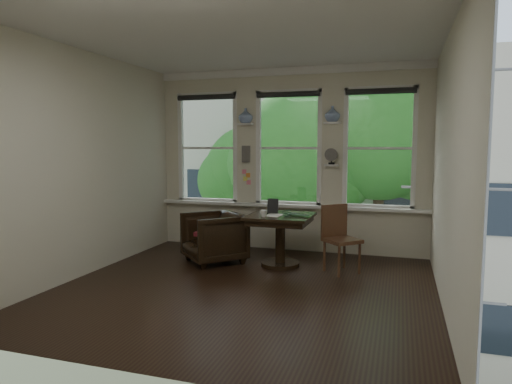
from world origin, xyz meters
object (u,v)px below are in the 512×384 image
(laptop, at_px, (296,216))
(mug, at_px, (264,213))
(table, at_px, (280,240))
(side_chair_right, at_px, (342,240))
(armchair_left, at_px, (214,237))

(laptop, bearing_deg, mug, -132.24)
(table, relative_size, side_chair_right, 0.98)
(table, xyz_separation_m, armchair_left, (-1.00, -0.09, -0.00))
(side_chair_right, height_order, mug, side_chair_right)
(armchair_left, relative_size, side_chair_right, 0.89)
(armchair_left, relative_size, laptop, 2.34)
(side_chair_right, xyz_separation_m, mug, (-1.07, -0.17, 0.34))
(side_chair_right, relative_size, mug, 8.93)
(laptop, relative_size, mug, 3.41)
(table, height_order, side_chair_right, side_chair_right)
(side_chair_right, xyz_separation_m, laptop, (-0.64, -0.00, 0.30))
(table, distance_m, side_chair_right, 0.90)
(table, bearing_deg, mug, -125.85)
(table, height_order, laptop, laptop)
(laptop, bearing_deg, table, -170.67)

